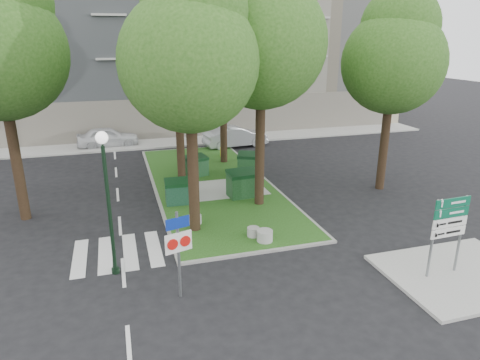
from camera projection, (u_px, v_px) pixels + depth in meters
name	position (u px, v px, depth m)	size (l,w,h in m)	color
ground	(248.00, 254.00, 15.96)	(120.00, 120.00, 0.00)	black
median_island	(212.00, 184.00, 23.34)	(6.00, 16.00, 0.12)	#1F4213
median_kerb	(212.00, 185.00, 23.35)	(6.30, 16.30, 0.10)	gray
sidewalk_corner	(461.00, 274.00, 14.51)	(5.00, 4.00, 0.12)	#999993
building_sidewalk	(175.00, 142.00, 32.75)	(42.00, 3.00, 0.12)	#999993
zebra_crossing	(142.00, 250.00, 16.30)	(5.00, 3.00, 0.01)	silver
apartment_building	(158.00, 33.00, 37.04)	(41.00, 12.00, 16.00)	tan
tree_median_near_left	(191.00, 48.00, 15.58)	(5.20, 5.20, 10.53)	black
tree_median_near_right	(263.00, 30.00, 18.13)	(5.60, 5.60, 11.46)	black
tree_median_mid	(178.00, 52.00, 21.72)	(4.80, 4.80, 9.99)	black
tree_median_far	(224.00, 26.00, 24.89)	(5.80, 5.80, 11.93)	black
tree_street_right	(395.00, 53.00, 20.79)	(5.00, 5.00, 10.06)	black
dumpster_a	(179.00, 192.00, 20.41)	(1.33, 0.97, 1.19)	#0D311E
dumpster_b	(196.00, 166.00, 24.45)	(1.51, 1.27, 1.20)	#103818
dumpster_c	(242.00, 184.00, 21.26)	(1.55, 1.14, 1.36)	#0F3514
dumpster_d	(250.00, 163.00, 24.83)	(1.63, 1.42, 1.26)	#123C18
bollard_left	(195.00, 219.00, 18.26)	(0.54, 0.54, 0.39)	gray
bollard_right	(253.00, 232.00, 17.11)	(0.50, 0.50, 0.36)	gray
bollard_mid	(265.00, 236.00, 16.67)	(0.62, 0.62, 0.45)	#9A9B96
litter_bin	(223.00, 151.00, 28.58)	(0.36, 0.36, 0.63)	#E5F11C
street_lamp	(107.00, 188.00, 13.72)	(0.39, 0.39, 4.95)	black
traffic_sign_pole	(178.00, 243.00, 12.79)	(0.84, 0.28, 2.86)	slate
directional_sign	(449.00, 224.00, 13.88)	(1.37, 0.14, 2.73)	slate
car_white	(108.00, 137.00, 31.34)	(1.75, 4.36, 1.48)	silver
car_silver	(235.00, 136.00, 31.36)	(1.64, 4.70, 1.55)	#9EA2A6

